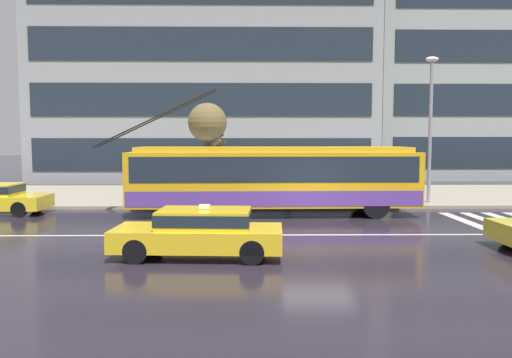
{
  "coord_description": "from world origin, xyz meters",
  "views": [
    {
      "loc": [
        -2.42,
        -16.97,
        3.1
      ],
      "look_at": [
        -2.13,
        3.46,
        1.45
      ],
      "focal_mm": 34.66,
      "sensor_mm": 36.0,
      "label": 1
    }
  ],
  "objects_px": {
    "pedestrian_at_shelter": "(291,166)",
    "street_tree_bare": "(207,125)",
    "trolleybus": "(274,177)",
    "street_lamp": "(431,117)",
    "bus_shelter": "(212,160)",
    "pedestrian_approaching_curb": "(213,180)",
    "taxi_oncoming_near": "(201,230)"
  },
  "relations": [
    {
      "from": "trolleybus",
      "to": "pedestrian_at_shelter",
      "type": "height_order",
      "value": "trolleybus"
    },
    {
      "from": "street_lamp",
      "to": "pedestrian_approaching_curb",
      "type": "bearing_deg",
      "value": 173.07
    },
    {
      "from": "pedestrian_at_shelter",
      "to": "street_tree_bare",
      "type": "bearing_deg",
      "value": 178.3
    },
    {
      "from": "trolleybus",
      "to": "street_lamp",
      "type": "distance_m",
      "value": 8.33
    },
    {
      "from": "street_tree_bare",
      "to": "trolleybus",
      "type": "bearing_deg",
      "value": -54.05
    },
    {
      "from": "pedestrian_approaching_curb",
      "to": "street_tree_bare",
      "type": "height_order",
      "value": "street_tree_bare"
    },
    {
      "from": "street_lamp",
      "to": "street_tree_bare",
      "type": "xyz_separation_m",
      "value": [
        -10.45,
        1.39,
        -0.32
      ]
    },
    {
      "from": "trolleybus",
      "to": "street_lamp",
      "type": "height_order",
      "value": "street_lamp"
    },
    {
      "from": "trolleybus",
      "to": "taxi_oncoming_near",
      "type": "height_order",
      "value": "trolleybus"
    },
    {
      "from": "bus_shelter",
      "to": "pedestrian_approaching_curb",
      "type": "bearing_deg",
      "value": 82.74
    },
    {
      "from": "bus_shelter",
      "to": "street_tree_bare",
      "type": "relative_size",
      "value": 0.79
    },
    {
      "from": "pedestrian_approaching_curb",
      "to": "street_tree_bare",
      "type": "xyz_separation_m",
      "value": [
        -0.28,
        0.15,
        2.7
      ]
    },
    {
      "from": "taxi_oncoming_near",
      "to": "street_lamp",
      "type": "distance_m",
      "value": 14.37
    },
    {
      "from": "bus_shelter",
      "to": "street_lamp",
      "type": "relative_size",
      "value": 0.56
    },
    {
      "from": "street_tree_bare",
      "to": "taxi_oncoming_near",
      "type": "bearing_deg",
      "value": -86.23
    },
    {
      "from": "pedestrian_approaching_curb",
      "to": "street_tree_bare",
      "type": "bearing_deg",
      "value": 151.97
    },
    {
      "from": "street_lamp",
      "to": "street_tree_bare",
      "type": "height_order",
      "value": "street_lamp"
    },
    {
      "from": "street_lamp",
      "to": "street_tree_bare",
      "type": "relative_size",
      "value": 1.43
    },
    {
      "from": "street_lamp",
      "to": "bus_shelter",
      "type": "bearing_deg",
      "value": 174.24
    },
    {
      "from": "pedestrian_approaching_curb",
      "to": "street_lamp",
      "type": "relative_size",
      "value": 0.24
    },
    {
      "from": "street_lamp",
      "to": "street_tree_bare",
      "type": "distance_m",
      "value": 10.54
    },
    {
      "from": "trolleybus",
      "to": "street_tree_bare",
      "type": "height_order",
      "value": "trolleybus"
    },
    {
      "from": "trolleybus",
      "to": "bus_shelter",
      "type": "bearing_deg",
      "value": 125.97
    },
    {
      "from": "trolleybus",
      "to": "pedestrian_at_shelter",
      "type": "relative_size",
      "value": 6.56
    },
    {
      "from": "trolleybus",
      "to": "taxi_oncoming_near",
      "type": "distance_m",
      "value": 7.64
    },
    {
      "from": "bus_shelter",
      "to": "street_lamp",
      "type": "xyz_separation_m",
      "value": [
        10.19,
        -1.03,
        2.04
      ]
    },
    {
      "from": "taxi_oncoming_near",
      "to": "street_tree_bare",
      "type": "relative_size",
      "value": 0.95
    },
    {
      "from": "pedestrian_approaching_curb",
      "to": "street_lamp",
      "type": "distance_m",
      "value": 10.67
    },
    {
      "from": "street_tree_bare",
      "to": "pedestrian_approaching_curb",
      "type": "bearing_deg",
      "value": -28.03
    },
    {
      "from": "trolleybus",
      "to": "pedestrian_approaching_curb",
      "type": "bearing_deg",
      "value": 124.29
    },
    {
      "from": "pedestrian_at_shelter",
      "to": "pedestrian_approaching_curb",
      "type": "xyz_separation_m",
      "value": [
        -3.78,
        -0.03,
        -0.68
      ]
    },
    {
      "from": "pedestrian_at_shelter",
      "to": "pedestrian_approaching_curb",
      "type": "bearing_deg",
      "value": -179.54
    }
  ]
}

